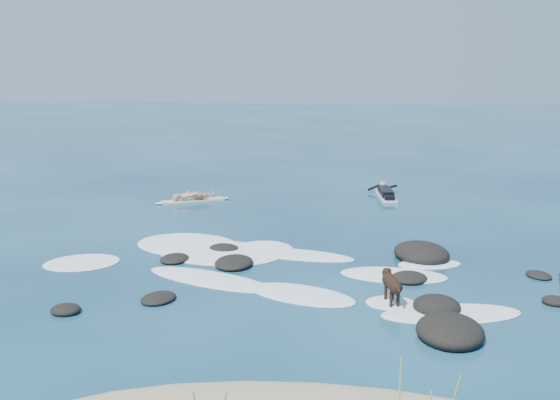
# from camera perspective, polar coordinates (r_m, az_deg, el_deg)

# --- Properties ---
(ground) EXTENTS (160.00, 160.00, 0.00)m
(ground) POSITION_cam_1_polar(r_m,az_deg,el_deg) (15.98, 4.52, -6.25)
(ground) COLOR #0A2642
(ground) RESTS_ON ground
(reef_rocks) EXTENTS (12.64, 6.86, 0.58)m
(reef_rocks) POSITION_cam_1_polar(r_m,az_deg,el_deg) (15.01, 12.12, -7.26)
(reef_rocks) COLOR black
(reef_rocks) RESTS_ON ground
(breaking_foam) EXTENTS (11.83, 6.92, 0.12)m
(breaking_foam) POSITION_cam_1_polar(r_m,az_deg,el_deg) (16.27, -2.14, -5.84)
(breaking_foam) COLOR white
(breaking_foam) RESTS_ON ground
(standing_surfer_rig) EXTENTS (2.67, 1.58, 1.64)m
(standing_surfer_rig) POSITION_cam_1_polar(r_m,az_deg,el_deg) (23.87, -8.00, 1.35)
(standing_surfer_rig) COLOR beige
(standing_surfer_rig) RESTS_ON ground
(paddling_surfer_rig) EXTENTS (1.22, 2.74, 0.47)m
(paddling_surfer_rig) POSITION_cam_1_polar(r_m,az_deg,el_deg) (24.98, 9.63, 0.63)
(paddling_surfer_rig) COLOR white
(paddling_surfer_rig) RESTS_ON ground
(dog) EXTENTS (0.46, 1.14, 0.73)m
(dog) POSITION_cam_1_polar(r_m,az_deg,el_deg) (13.65, 10.15, -7.47)
(dog) COLOR black
(dog) RESTS_ON ground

